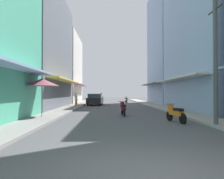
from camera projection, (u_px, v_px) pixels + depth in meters
name	position (u px, v px, depth m)	size (l,w,h in m)	color
ground_plane	(116.00, 108.00, 21.69)	(96.43, 96.43, 0.00)	#4C4C4F
sidewalk_left	(71.00, 107.00, 21.60)	(1.78, 51.83, 0.12)	gray
sidewalk_right	(161.00, 107.00, 21.78)	(1.78, 51.83, 0.12)	#9E9991
building_left_mid	(33.00, 50.00, 21.23)	(7.05, 12.42, 11.85)	slate
building_left_far	(60.00, 69.00, 33.12)	(7.05, 9.87, 10.65)	silver
building_right_mid	(215.00, 39.00, 18.35)	(7.05, 11.97, 12.69)	#8CA5CC
building_right_far	(174.00, 46.00, 29.61)	(7.05, 9.88, 16.47)	#8CA5CC
motorbike_orange	(175.00, 113.00, 11.03)	(0.66, 1.77, 0.96)	black
motorbike_white	(126.00, 100.00, 31.74)	(0.55, 1.81, 0.96)	black
motorbike_maroon	(123.00, 108.00, 14.31)	(0.55, 1.81, 0.96)	black
motorbike_silver	(101.00, 98.00, 34.63)	(0.75, 1.74, 1.58)	black
parked_car	(95.00, 99.00, 26.14)	(1.98, 4.19, 1.45)	black
pedestrian_midway	(76.00, 100.00, 22.83)	(0.34, 0.34, 1.64)	#BF8C3F
vendor_umbrella	(42.00, 82.00, 12.65)	(2.09, 2.09, 2.45)	#99999E
utility_pole	(215.00, 60.00, 9.59)	(0.20, 1.20, 6.04)	#4C4C4F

